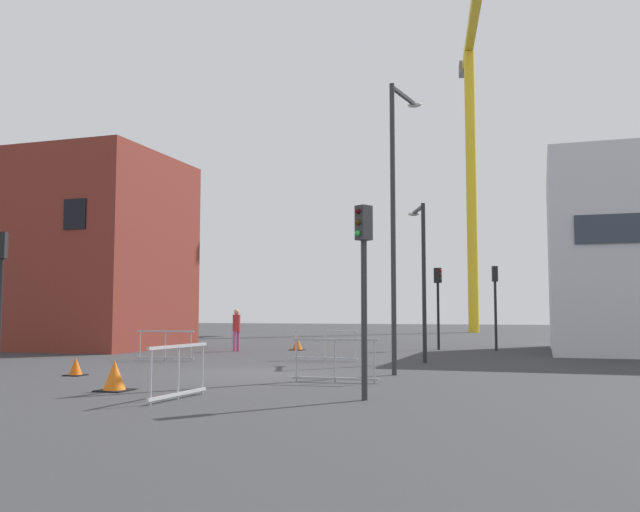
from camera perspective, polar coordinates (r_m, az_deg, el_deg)
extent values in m
plane|color=#333335|center=(19.88, -5.86, -9.64)|extent=(160.00, 160.00, 0.00)
cube|color=maroon|center=(35.57, -19.80, 0.20)|extent=(9.83, 7.47, 9.16)
cube|color=black|center=(30.95, -19.66, 3.30)|extent=(1.10, 0.06, 1.30)
cylinder|color=yellow|center=(61.26, 12.44, 5.36)|extent=(0.90, 0.90, 24.56)
cube|color=yellow|center=(61.95, 12.40, 17.47)|extent=(3.32, 16.65, 0.70)
cube|color=slate|center=(69.68, 11.97, 14.91)|extent=(1.47, 1.97, 1.10)
cylinder|color=#2D2D30|center=(19.36, 6.08, 2.41)|extent=(0.14, 0.14, 8.22)
cube|color=#2D2D30|center=(21.05, 6.95, 13.03)|extent=(0.43, 1.82, 0.10)
ellipsoid|color=silver|center=(21.86, 7.84, 12.31)|extent=(0.44, 0.24, 0.16)
cylinder|color=#232326|center=(23.91, 8.62, -2.17)|extent=(0.14, 0.14, 5.50)
cube|color=#232326|center=(25.02, 8.14, 3.81)|extent=(0.71, 1.68, 0.10)
ellipsoid|color=silver|center=(25.88, 7.78, 3.48)|extent=(0.44, 0.24, 0.16)
cylinder|color=black|center=(32.33, 9.78, -4.94)|extent=(0.12, 0.12, 3.08)
cube|color=black|center=(32.38, 9.73, -1.59)|extent=(0.36, 0.34, 0.70)
sphere|color=red|center=(32.29, 9.98, -1.19)|extent=(0.11, 0.11, 0.11)
sphere|color=#3C2905|center=(32.28, 9.98, -1.58)|extent=(0.11, 0.11, 0.11)
sphere|color=#07330F|center=(32.27, 9.99, -1.97)|extent=(0.11, 0.11, 0.11)
cylinder|color=#2D2D30|center=(13.75, 3.69, -5.27)|extent=(0.12, 0.12, 3.17)
cube|color=#2D2D30|center=(13.86, 3.64, 2.75)|extent=(0.35, 0.36, 0.70)
sphere|color=#390605|center=(13.77, 3.13, 3.73)|extent=(0.11, 0.11, 0.11)
sphere|color=#3C2905|center=(13.74, 3.13, 2.82)|extent=(0.11, 0.11, 0.11)
sphere|color=green|center=(13.71, 3.14, 1.91)|extent=(0.11, 0.11, 0.11)
cylinder|color=#232326|center=(32.14, 14.36, -4.84)|extent=(0.12, 0.12, 3.11)
cube|color=#232326|center=(32.18, 14.29, -1.44)|extent=(0.30, 0.33, 0.70)
sphere|color=#390605|center=(32.37, 14.23, -1.07)|extent=(0.11, 0.11, 0.11)
sphere|color=#F2A514|center=(32.36, 14.24, -1.46)|extent=(0.11, 0.11, 0.11)
sphere|color=#07330F|center=(32.35, 14.25, -1.85)|extent=(0.11, 0.11, 0.11)
cube|color=black|center=(20.36, -24.88, 0.82)|extent=(0.33, 0.35, 0.70)
sphere|color=#390605|center=(20.54, -24.69, 1.38)|extent=(0.11, 0.11, 0.11)
sphere|color=#F2A514|center=(20.52, -24.71, 0.77)|extent=(0.11, 0.11, 0.11)
sphere|color=#07330F|center=(20.50, -24.73, 0.16)|extent=(0.11, 0.11, 0.11)
cylinder|color=#D14C8C|center=(30.90, -6.79, -7.03)|extent=(0.14, 0.14, 0.88)
cylinder|color=#D14C8C|center=(30.80, -7.11, -7.03)|extent=(0.14, 0.14, 0.88)
cylinder|color=red|center=(30.83, -6.94, -5.52)|extent=(0.34, 0.34, 0.74)
sphere|color=tan|center=(30.82, -6.93, -4.61)|extent=(0.24, 0.24, 0.24)
cube|color=#B2B5BA|center=(14.17, -11.63, -7.33)|extent=(0.17, 2.08, 0.06)
cube|color=#B2B5BA|center=(14.25, -11.70, -11.15)|extent=(0.17, 2.08, 0.06)
cylinder|color=#B2B5BA|center=(13.43, -13.85, -9.69)|extent=(0.04, 0.04, 1.05)
cylinder|color=#B2B5BA|center=(14.21, -11.67, -9.45)|extent=(0.04, 0.04, 1.05)
cylinder|color=#B2B5BA|center=(15.00, -9.72, -9.22)|extent=(0.04, 0.04, 1.05)
cube|color=#9EA0A5|center=(25.28, -12.68, -6.10)|extent=(2.15, 0.30, 0.06)
cube|color=#9EA0A5|center=(25.32, -12.72, -8.25)|extent=(2.15, 0.30, 0.06)
cylinder|color=#9EA0A5|center=(25.71, -14.69, -7.21)|extent=(0.04, 0.04, 1.05)
cylinder|color=#9EA0A5|center=(25.30, -12.70, -7.29)|extent=(0.04, 0.04, 1.05)
cylinder|color=#9EA0A5|center=(24.92, -10.65, -7.36)|extent=(0.04, 0.04, 1.05)
cube|color=#9EA0A5|center=(17.08, 1.24, -6.96)|extent=(2.18, 0.24, 0.06)
cube|color=#9EA0A5|center=(17.14, 1.25, -10.13)|extent=(2.18, 0.24, 0.06)
cylinder|color=#9EA0A5|center=(17.34, -1.96, -8.66)|extent=(0.04, 0.04, 1.05)
cylinder|color=#9EA0A5|center=(17.11, 1.25, -8.71)|extent=(0.04, 0.04, 1.05)
cylinder|color=#9EA0A5|center=(16.93, 4.53, -8.74)|extent=(0.04, 0.04, 1.05)
cube|color=#B2B5BA|center=(24.62, 0.39, -6.25)|extent=(2.51, 0.24, 0.06)
cube|color=#B2B5BA|center=(24.67, 0.39, -8.46)|extent=(2.51, 0.24, 0.06)
cylinder|color=#B2B5BA|center=(25.08, -2.03, -7.42)|extent=(0.04, 0.04, 1.05)
cylinder|color=#B2B5BA|center=(24.64, 0.39, -7.47)|extent=(0.04, 0.04, 1.05)
cylinder|color=#B2B5BA|center=(24.25, 2.89, -7.51)|extent=(0.04, 0.04, 1.05)
cube|color=black|center=(20.16, -19.61, -9.29)|extent=(0.50, 0.50, 0.03)
cone|color=#E55B0F|center=(20.14, -19.59, -8.62)|extent=(0.38, 0.38, 0.50)
cube|color=black|center=(31.63, -1.89, -7.78)|extent=(0.63, 0.63, 0.03)
cone|color=#E55B0F|center=(31.61, -1.89, -7.23)|extent=(0.48, 0.48, 0.64)
cube|color=black|center=(16.05, -16.69, -10.62)|extent=(0.67, 0.67, 0.03)
cone|color=orange|center=(16.02, -16.67, -9.46)|extent=(0.51, 0.51, 0.68)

